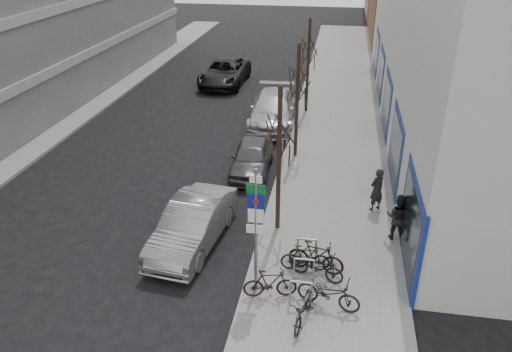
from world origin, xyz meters
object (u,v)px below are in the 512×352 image
at_px(tree_near, 280,126).
at_px(pedestrian_near, 377,190).
at_px(bike_near_left, 304,307).
at_px(lane_car, 225,72).
at_px(parked_car_back, 273,110).
at_px(bike_near_right, 270,283).
at_px(bike_far_curb, 329,290).
at_px(bike_far_inner, 316,256).
at_px(bike_rack, 304,267).
at_px(tree_far, 309,44).
at_px(bike_mid_inner, 305,258).
at_px(highway_sign_pole, 256,224).
at_px(pedestrian_far, 398,217).
at_px(meter_front, 263,215).
at_px(meter_back, 295,112).
at_px(bike_mid_curb, 317,264).
at_px(tree_mid, 298,74).
at_px(meter_mid, 282,152).
at_px(parked_car_mid, 252,157).
at_px(parked_car_front, 193,224).

relative_size(tree_near, pedestrian_near, 3.15).
xyz_separation_m(bike_near_left, lane_car, (-7.49, 22.83, 0.18)).
bearing_deg(parked_car_back, bike_near_right, -85.25).
xyz_separation_m(bike_far_curb, parked_car_back, (-3.71, 14.80, 0.14)).
bearing_deg(bike_far_inner, bike_near_left, -172.21).
distance_m(bike_rack, tree_far, 16.31).
bearing_deg(bike_near_right, bike_mid_inner, -44.73).
distance_m(bike_far_inner, pedestrian_near, 4.74).
xyz_separation_m(tree_far, bike_far_inner, (1.53, -15.35, -3.39)).
bearing_deg(lane_car, tree_far, -39.06).
xyz_separation_m(highway_sign_pole, pedestrian_far, (4.40, 3.52, -1.43)).
bearing_deg(bike_rack, meter_front, 124.51).
bearing_deg(meter_back, bike_mid_curb, -81.24).
xyz_separation_m(meter_front, pedestrian_far, (4.65, 0.51, 0.11)).
xyz_separation_m(bike_mid_inner, lane_car, (-7.32, 20.49, 0.21)).
relative_size(tree_mid, bike_far_curb, 2.93).
xyz_separation_m(tree_mid, bike_far_inner, (1.53, -8.85, -3.39)).
relative_size(meter_mid, lane_car, 0.21).
distance_m(meter_back, bike_near_right, 14.33).
relative_size(bike_far_curb, bike_far_inner, 1.02).
height_order(highway_sign_pole, tree_near, tree_near).
bearing_deg(lane_car, meter_front, -72.20).
relative_size(tree_near, bike_mid_inner, 3.45).
bearing_deg(tree_mid, lane_car, 117.78).
bearing_deg(bike_far_curb, parked_car_mid, 37.58).
bearing_deg(bike_far_curb, parked_car_front, 75.30).
height_order(bike_near_left, bike_far_inner, bike_far_inner).
relative_size(meter_mid, parked_car_front, 0.26).
height_order(bike_near_left, bike_far_curb, bike_far_curb).
xyz_separation_m(parked_car_mid, pedestrian_near, (5.36, -2.80, 0.30)).
bearing_deg(bike_near_right, parked_car_back, -4.57).
relative_size(highway_sign_pole, bike_mid_curb, 2.38).
distance_m(tree_near, lane_car, 19.41).
bearing_deg(tree_far, meter_back, -100.20).
relative_size(meter_back, bike_mid_inner, 0.80).
bearing_deg(highway_sign_pole, lane_car, 105.31).
distance_m(bike_near_right, bike_mid_inner, 1.72).
distance_m(bike_far_curb, lane_car, 23.52).
distance_m(bike_rack, bike_mid_curb, 0.43).
bearing_deg(bike_rack, meter_mid, 101.80).
xyz_separation_m(meter_back, bike_near_right, (0.73, -14.31, -0.27)).
height_order(highway_sign_pole, bike_mid_curb, highway_sign_pole).
height_order(meter_mid, bike_near_right, meter_mid).
bearing_deg(bike_rack, highway_sign_pole, -156.41).
height_order(meter_back, bike_far_inner, meter_back).
bearing_deg(meter_mid, highway_sign_pole, -88.32).
relative_size(highway_sign_pole, parked_car_front, 0.86).
bearing_deg(bike_far_inner, pedestrian_far, -36.61).
bearing_deg(tree_near, bike_rack, -67.52).
relative_size(highway_sign_pole, tree_far, 0.76).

